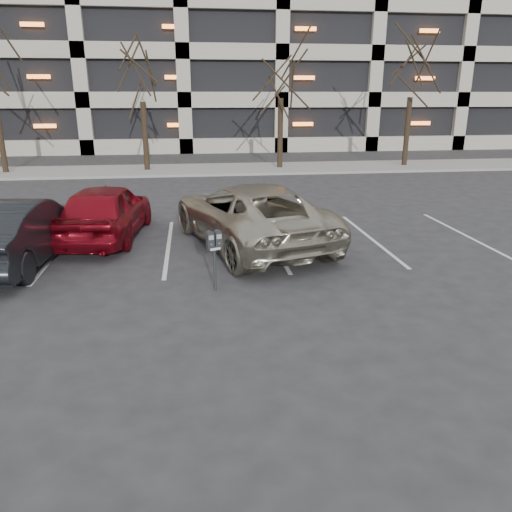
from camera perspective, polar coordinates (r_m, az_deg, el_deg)
The scene contains 11 objects.
ground at distance 11.29m, azimuth -3.31°, elevation -1.96°, with size 140.00×140.00×0.00m, color #28282B.
sidewalk at distance 26.87m, azimuth -5.83°, elevation 9.81°, with size 80.00×4.00×0.12m, color gray.
stall_lines at distance 13.47m, azimuth -9.97°, elevation 1.15°, with size 16.90×5.20×0.00m.
parking_garage at distance 46.53m, azimuth 9.43°, elevation 24.47°, with size 52.00×20.00×19.00m.
tree_b at distance 26.75m, azimuth -13.14°, elevation 21.36°, with size 3.42×3.42×7.77m.
tree_c at distance 27.08m, azimuth 2.92°, elevation 22.28°, with size 3.58×3.58×8.13m.
tree_d at distance 29.13m, azimuth 17.64°, elevation 21.35°, with size 3.62×3.62×8.23m.
parking_meter at distance 10.03m, azimuth -4.80°, elevation 1.19°, with size 0.34×0.23×1.25m.
suv_silver at distance 13.21m, azimuth -0.66°, elevation 4.78°, with size 4.33×6.48×1.66m.
car_red at distance 14.41m, azimuth -16.79°, elevation 4.95°, with size 1.85×4.60×1.57m, color maroon.
car_dark at distance 13.00m, azimuth -25.78°, elevation 2.58°, with size 1.68×4.80×1.58m, color black.
Camera 1 is at (-0.70, -10.59, 3.85)m, focal length 35.00 mm.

